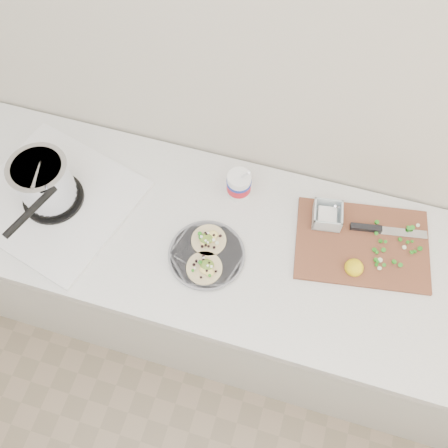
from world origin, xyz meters
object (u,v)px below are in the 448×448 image
(tub, at_px, (240,183))
(cutboard, at_px, (361,240))
(taco_plate, at_px, (207,254))
(stove, at_px, (48,188))

(tub, height_order, cutboard, tub)
(taco_plate, xyz_separation_m, cutboard, (0.48, 0.19, -0.00))
(tub, xyz_separation_m, cutboard, (0.44, -0.07, -0.05))
(taco_plate, distance_m, tub, 0.27)
(tub, distance_m, cutboard, 0.45)
(stove, relative_size, tub, 3.20)
(tub, relative_size, cutboard, 0.40)
(taco_plate, xyz_separation_m, tub, (0.04, 0.27, 0.05))
(cutboard, bearing_deg, taco_plate, -166.61)
(taco_plate, height_order, tub, tub)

